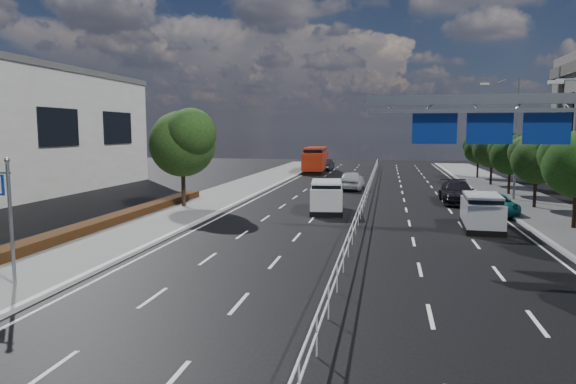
# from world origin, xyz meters

# --- Properties ---
(ground) EXTENTS (160.00, 160.00, 0.00)m
(ground) POSITION_xyz_m (0.00, 0.00, 0.00)
(ground) COLOR black
(ground) RESTS_ON ground
(kerb_near) EXTENTS (0.25, 140.00, 0.15)m
(kerb_near) POSITION_xyz_m (-9.00, 0.00, 0.07)
(kerb_near) COLOR silver
(kerb_near) RESTS_ON ground
(median_fence) EXTENTS (0.05, 85.00, 1.02)m
(median_fence) POSITION_xyz_m (0.00, 22.50, 0.53)
(median_fence) COLOR silver
(median_fence) RESTS_ON ground
(hedge_near) EXTENTS (1.00, 36.00, 0.44)m
(hedge_near) POSITION_xyz_m (-13.30, 5.00, 0.36)
(hedge_near) COLOR black
(hedge_near) RESTS_ON sidewalk_near
(overhead_gantry) EXTENTS (10.24, 0.38, 7.45)m
(overhead_gantry) POSITION_xyz_m (6.74, 10.05, 5.61)
(overhead_gantry) COLOR gray
(overhead_gantry) RESTS_ON ground
(streetlight_far) EXTENTS (2.78, 2.40, 9.00)m
(streetlight_far) POSITION_xyz_m (10.50, 26.00, 5.21)
(streetlight_far) COLOR gray
(streetlight_far) RESTS_ON ground
(near_tree_back) EXTENTS (4.84, 4.51, 6.69)m
(near_tree_back) POSITION_xyz_m (-11.94, 17.97, 4.61)
(near_tree_back) COLOR black
(near_tree_back) RESTS_ON ground
(far_tree_e) EXTENTS (3.63, 3.38, 5.13)m
(far_tree_e) POSITION_xyz_m (11.25, 21.98, 3.56)
(far_tree_e) COLOR black
(far_tree_e) RESTS_ON ground
(far_tree_f) EXTENTS (3.52, 3.28, 5.02)m
(far_tree_f) POSITION_xyz_m (11.24, 29.48, 3.49)
(far_tree_f) COLOR black
(far_tree_f) RESTS_ON ground
(far_tree_g) EXTENTS (3.96, 3.69, 5.45)m
(far_tree_g) POSITION_xyz_m (11.25, 36.98, 3.75)
(far_tree_g) COLOR black
(far_tree_g) RESTS_ON ground
(far_tree_h) EXTENTS (3.41, 3.18, 4.91)m
(far_tree_h) POSITION_xyz_m (11.24, 44.48, 3.42)
(far_tree_h) COLOR black
(far_tree_h) RESTS_ON ground
(white_minivan) EXTENTS (2.50, 4.82, 2.01)m
(white_minivan) POSITION_xyz_m (-2.32, 18.27, 0.99)
(white_minivan) COLOR black
(white_minivan) RESTS_ON ground
(red_bus) EXTENTS (3.03, 10.69, 3.16)m
(red_bus) POSITION_xyz_m (-7.50, 50.22, 1.65)
(red_bus) COLOR black
(red_bus) RESTS_ON ground
(near_car_silver) EXTENTS (2.16, 4.96, 1.67)m
(near_car_silver) POSITION_xyz_m (-1.59, 31.53, 0.83)
(near_car_silver) COLOR #BABCC2
(near_car_silver) RESTS_ON ground
(near_car_dark) EXTENTS (1.85, 4.72, 1.53)m
(near_car_dark) POSITION_xyz_m (-6.58, 53.48, 0.77)
(near_car_dark) COLOR black
(near_car_dark) RESTS_ON ground
(silver_minivan) EXTENTS (2.13, 4.55, 1.85)m
(silver_minivan) POSITION_xyz_m (6.50, 14.00, 0.91)
(silver_minivan) COLOR black
(silver_minivan) RESTS_ON ground
(parked_car_teal) EXTENTS (2.20, 4.57, 1.25)m
(parked_car_teal) POSITION_xyz_m (8.30, 19.35, 0.63)
(parked_car_teal) COLOR #1C7B7E
(parked_car_teal) RESTS_ON ground
(parked_car_dark) EXTENTS (2.25, 5.48, 1.59)m
(parked_car_dark) POSITION_xyz_m (6.50, 24.08, 0.79)
(parked_car_dark) COLOR black
(parked_car_dark) RESTS_ON ground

